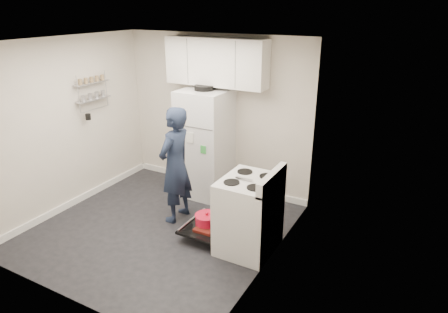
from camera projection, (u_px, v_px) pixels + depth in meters
The scene contains 7 objects.
room at pixel (154, 145), 5.13m from camera, with size 3.21×3.21×2.51m.
electric_range at pixel (248, 215), 4.92m from camera, with size 0.66×0.76×1.10m.
open_oven_door at pixel (207, 223), 5.28m from camera, with size 0.55×0.70×0.23m.
refrigerator at pixel (205, 143), 6.25m from camera, with size 0.72×0.74×1.77m.
upper_cabinets at pixel (216, 62), 5.90m from camera, with size 1.60×0.33×0.70m, color silver.
wall_shelf_rack at pixel (92, 91), 6.01m from camera, with size 0.14×0.60×0.61m.
person at pixel (175, 165), 5.50m from camera, with size 0.60×0.39×1.65m, color #192239.
Camera 1 is at (3.07, -3.80, 2.92)m, focal length 32.00 mm.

